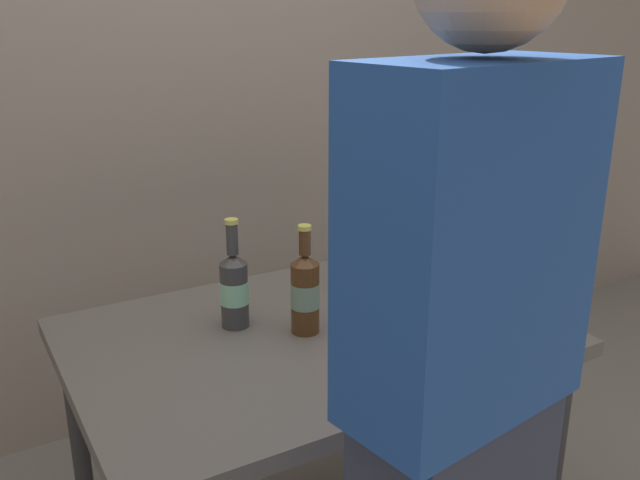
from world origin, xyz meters
name	(u,v)px	position (x,y,z in m)	size (l,w,h in m)	color
desk	(311,353)	(0.00, 0.00, 0.65)	(1.25, 0.88, 0.72)	#56514C
laptop	(394,279)	(0.35, 0.11, 0.75)	(0.41, 0.43, 0.19)	#383D4C
beer_bottle_brown	(234,288)	(-0.16, 0.13, 0.83)	(0.08, 0.08, 0.30)	#333333
beer_bottle_amber	(305,292)	(-0.02, 0.00, 0.83)	(0.08, 0.08, 0.30)	#472B14
person_figure	(458,409)	(-0.13, -0.72, 0.91)	(0.42, 0.32, 1.72)	#2D3347
coffee_mug	(451,341)	(0.21, -0.32, 0.77)	(0.11, 0.08, 0.10)	#BF4C33
back_wall	(176,79)	(0.00, 0.99, 1.30)	(6.00, 0.10, 2.60)	gray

